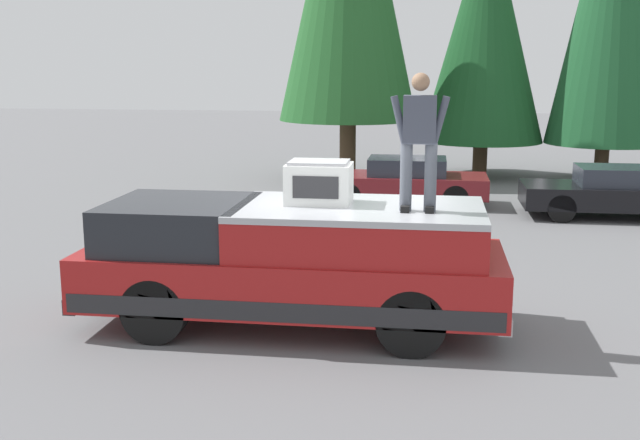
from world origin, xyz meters
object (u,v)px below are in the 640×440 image
at_px(person_on_truck_bed, 419,138).
at_px(parked_car_maroon, 404,181).
at_px(pickup_truck, 293,262).
at_px(parked_car_black, 616,192).
at_px(compressor_unit, 319,182).

relative_size(person_on_truck_bed, parked_car_maroon, 0.41).
bearing_deg(person_on_truck_bed, parked_car_maroon, 2.95).
relative_size(pickup_truck, parked_car_black, 1.35).
distance_m(pickup_truck, parked_car_black, 10.18).
distance_m(pickup_truck, compressor_unit, 1.11).
height_order(compressor_unit, person_on_truck_bed, person_on_truck_bed).
distance_m(pickup_truck, parked_car_maroon, 9.32).
height_order(compressor_unit, parked_car_maroon, compressor_unit).
bearing_deg(pickup_truck, parked_car_maroon, -6.97).
distance_m(person_on_truck_bed, parked_car_maroon, 9.69).
bearing_deg(parked_car_maroon, parked_car_black, -101.63).
height_order(person_on_truck_bed, parked_car_black, person_on_truck_bed).
xyz_separation_m(person_on_truck_bed, parked_car_black, (8.48, -4.32, -1.97)).
relative_size(parked_car_black, parked_car_maroon, 1.00).
height_order(person_on_truck_bed, parked_car_maroon, person_on_truck_bed).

